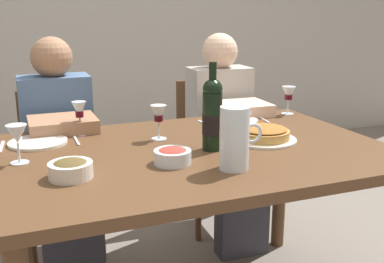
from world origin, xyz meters
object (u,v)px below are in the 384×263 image
object	(u,v)px
dinner_plate_left_setting	(235,121)
dinner_plate_right_setting	(38,142)
wine_glass_left_diner	(159,115)
wine_glass_spare	(17,136)
diner_right	(227,133)
diner_left	(61,152)
wine_bottle	(212,114)
olive_bowl	(71,168)
chair_right	(210,143)
baked_tart	(263,134)
salad_bowl	(173,155)
wine_glass_centre	(288,95)
chair_left	(58,161)
dining_table	(194,171)
wine_glass_right_diner	(79,112)
water_pitcher	(235,142)

from	to	relation	value
dinner_plate_left_setting	dinner_plate_right_setting	bearing A→B (deg)	-176.97
wine_glass_left_diner	wine_glass_spare	world-z (taller)	wine_glass_left_diner
dinner_plate_left_setting	wine_glass_left_diner	bearing A→B (deg)	-159.47
dinner_plate_right_setting	diner_right	bearing A→B (deg)	19.05
diner_left	wine_bottle	bearing A→B (deg)	126.79
olive_bowl	chair_right	world-z (taller)	chair_right
baked_tart	wine_glass_left_diner	distance (m)	0.44
dinner_plate_right_setting	salad_bowl	bearing A→B (deg)	-45.20
dinner_plate_right_setting	chair_right	distance (m)	1.20
dinner_plate_left_setting	wine_glass_centre	bearing A→B (deg)	9.20
wine_glass_spare	chair_left	distance (m)	0.90
salad_bowl	diner_right	distance (m)	0.99
olive_bowl	dinner_plate_right_setting	size ratio (longest dim) A/B	0.61
olive_bowl	dinner_plate_right_setting	xyz separation A→B (m)	(-0.08, 0.44, -0.03)
dining_table	olive_bowl	world-z (taller)	olive_bowl
wine_glass_left_diner	diner_left	bearing A→B (deg)	128.63
baked_tart	wine_glass_right_diner	bearing A→B (deg)	152.06
olive_bowl	dinner_plate_left_setting	size ratio (longest dim) A/B	0.64
dinner_plate_right_setting	dining_table	bearing A→B (deg)	-27.22
dining_table	diner_right	world-z (taller)	diner_right
olive_bowl	diner_right	size ratio (longest dim) A/B	0.12
baked_tart	wine_glass_centre	world-z (taller)	wine_glass_centre
diner_left	water_pitcher	bearing A→B (deg)	118.02
chair_left	diner_left	bearing A→B (deg)	89.89
diner_right	wine_glass_right_diner	bearing A→B (deg)	19.90
wine_glass_right_diner	diner_right	distance (m)	0.91
diner_right	wine_bottle	bearing A→B (deg)	61.99
dinner_plate_left_setting	diner_left	xyz separation A→B (m)	(-0.79, 0.29, -0.15)
salad_bowl	wine_glass_left_diner	distance (m)	0.33
water_pitcher	dinner_plate_left_setting	size ratio (longest dim) A/B	0.97
water_pitcher	wine_glass_spare	bearing A→B (deg)	154.31
wine_glass_spare	dinner_plate_left_setting	bearing A→B (deg)	15.88
wine_glass_centre	dinner_plate_left_setting	distance (m)	0.35
dining_table	chair_right	bearing A→B (deg)	62.64
salad_bowl	dinner_plate_right_setting	world-z (taller)	salad_bowl
olive_bowl	chair_right	xyz separation A→B (m)	(0.94, 1.03, -0.30)
dinner_plate_right_setting	diner_left	distance (m)	0.39
wine_bottle	baked_tart	world-z (taller)	wine_bottle
chair_right	dinner_plate_right_setting	bearing A→B (deg)	31.79
dinner_plate_left_setting	dinner_plate_right_setting	size ratio (longest dim) A/B	0.95
salad_bowl	chair_left	xyz separation A→B (m)	(-0.31, 1.00, -0.29)
wine_glass_right_diner	dinner_plate_left_setting	world-z (taller)	wine_glass_right_diner
chair_right	baked_tart	bearing A→B (deg)	82.34
chair_left	salad_bowl	bearing A→B (deg)	106.76
dining_table	baked_tart	size ratio (longest dim) A/B	5.53
wine_bottle	wine_glass_right_diner	size ratio (longest dim) A/B	2.31
salad_bowl	wine_glass_right_diner	distance (m)	0.57
olive_bowl	chair_left	world-z (taller)	chair_left
wine_glass_centre	diner_left	world-z (taller)	diner_left
olive_bowl	wine_glass_spare	xyz separation A→B (m)	(-0.15, 0.21, 0.07)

